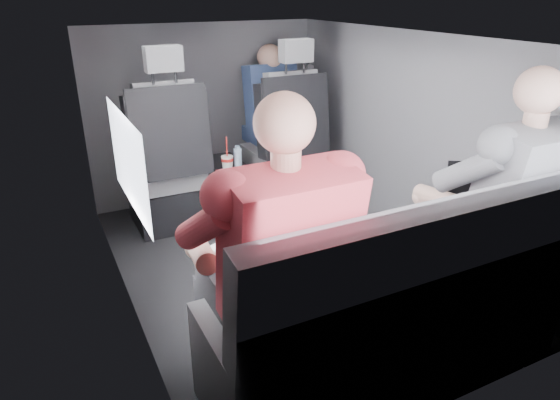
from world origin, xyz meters
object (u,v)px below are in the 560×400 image
water_bottle (238,158)px  front_seat_left (167,174)px  passenger_front_right (270,104)px  center_console (227,188)px  laptop_black (467,197)px  passenger_rear_left (271,264)px  passenger_rear_right (495,207)px  soda_cup (227,163)px  laptop_white (258,241)px  front_seat_right (284,156)px  rear_bench (395,318)px

water_bottle → front_seat_left: bearing=166.9°
front_seat_left → passenger_front_right: front_seat_left is taller
center_console → laptop_black: bearing=-69.7°
passenger_rear_left → passenger_front_right: size_ratio=1.70×
front_seat_left → water_bottle: bearing=-13.1°
front_seat_left → passenger_rear_right: (1.06, -1.81, 0.26)m
center_console → laptop_black: laptop_black is taller
front_seat_left → passenger_front_right: size_ratio=1.66×
front_seat_left → water_bottle: 0.50m
passenger_front_right → passenger_rear_right: bearing=-86.0°
laptop_black → passenger_rear_left: 1.16m
soda_cup → water_bottle: size_ratio=1.52×
center_console → laptop_white: laptop_white is taller
front_seat_right → laptop_white: size_ratio=3.17×
water_bottle → laptop_black: size_ratio=0.34×
front_seat_left → laptop_black: bearing=-56.8°
center_console → laptop_black: size_ratio=0.97×
front_seat_right → passenger_rear_left: size_ratio=0.98×
laptop_black → passenger_front_right: passenger_front_right is taller
laptop_white → front_seat_right: bearing=59.6°
laptop_black → water_bottle: bearing=111.2°
water_bottle → passenger_rear_right: 1.80m
laptop_black → passenger_rear_right: passenger_rear_right is taller
front_seat_right → passenger_rear_left: (-0.98, -1.81, 0.26)m
rear_bench → laptop_white: size_ratio=4.01×
rear_bench → passenger_rear_right: size_ratio=1.23×
laptop_black → passenger_front_right: (-0.15, 1.89, 0.11)m
front_seat_right → passenger_rear_left: bearing=-118.4°
center_console → passenger_rear_right: bearing=-71.7°
front_seat_left → laptop_black: 1.97m
front_seat_right → rear_bench: 1.96m
front_seat_left → rear_bench: (0.45, -1.90, -0.09)m
rear_bench → soda_cup: size_ratio=6.32×
water_bottle → laptop_white: 1.56m
rear_bench → water_bottle: 1.80m
rear_bench → passenger_rear_right: bearing=8.7°
front_seat_right → laptop_white: bearing=-120.4°
water_bottle → laptop_black: (0.59, -1.52, 0.16)m
center_console → passenger_rear_left: 1.98m
center_console → rear_bench: bearing=-90.0°
front_seat_right → soda_cup: 0.54m
passenger_front_right → water_bottle: bearing=-139.7°
passenger_rear_right → center_console: bearing=108.3°
water_bottle → passenger_rear_right: bearing=-71.1°
laptop_black → center_console: bearing=110.3°
laptop_white → passenger_front_right: (0.94, 1.84, 0.11)m
center_console → soda_cup: 0.33m
laptop_white → passenger_front_right: bearing=62.9°
soda_cup → laptop_white: 1.50m
passenger_rear_left → passenger_rear_right: size_ratio=1.00×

